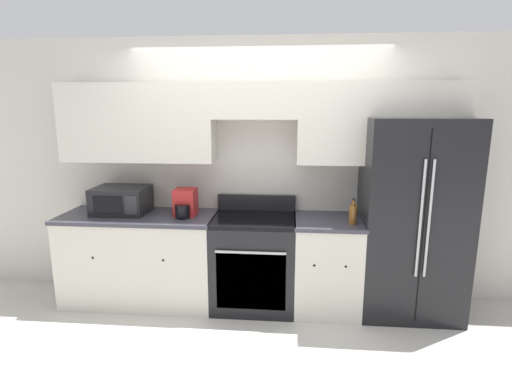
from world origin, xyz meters
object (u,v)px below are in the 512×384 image
(microwave, at_px, (121,200))
(bottle, at_px, (353,214))
(oven_range, at_px, (254,261))
(refrigerator, at_px, (410,217))

(microwave, distance_m, bottle, 2.24)
(oven_range, height_order, refrigerator, refrigerator)
(bottle, bearing_deg, refrigerator, 18.32)
(bottle, bearing_deg, oven_range, 172.25)
(refrigerator, relative_size, bottle, 7.79)
(refrigerator, distance_m, microwave, 2.80)
(oven_range, height_order, bottle, bottle)
(microwave, height_order, bottle, microwave)
(oven_range, bearing_deg, microwave, 177.53)
(refrigerator, bearing_deg, microwave, -179.89)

